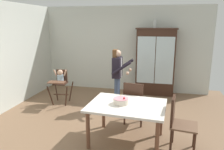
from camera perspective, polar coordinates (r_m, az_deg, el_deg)
ground_plane at (r=4.91m, az=-2.08°, el=-12.73°), size 6.24×6.24×0.00m
wall_back at (r=7.03m, az=3.27°, el=6.82°), size 5.32×0.06×2.70m
china_cabinet at (r=6.72m, az=11.34°, el=3.44°), size 1.20×0.48×2.03m
ceramic_vase at (r=6.63m, az=11.28°, el=13.13°), size 0.13×0.13×0.27m
high_chair_with_toddler at (r=6.05m, az=-13.49°, el=-1.39°), size 0.63×0.73×0.95m
adult_person at (r=5.51m, az=1.48°, el=0.91°), size 0.50×0.49×1.53m
dining_table at (r=4.00m, az=3.94°, el=-8.97°), size 1.44×1.12×0.74m
birthday_cake at (r=3.96m, az=2.38°, el=-6.87°), size 0.28×0.28×0.19m
dining_chair_far_side at (r=4.70m, az=5.85°, el=-6.69°), size 0.49×0.49×0.96m
dining_chair_right_end at (r=3.96m, az=17.07°, el=-11.24°), size 0.50×0.50×0.96m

